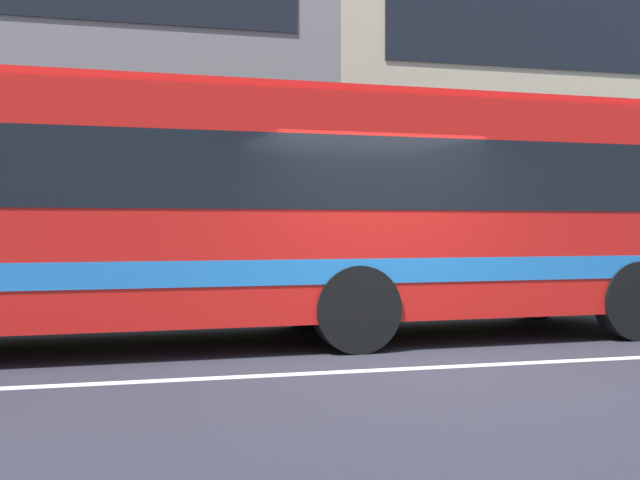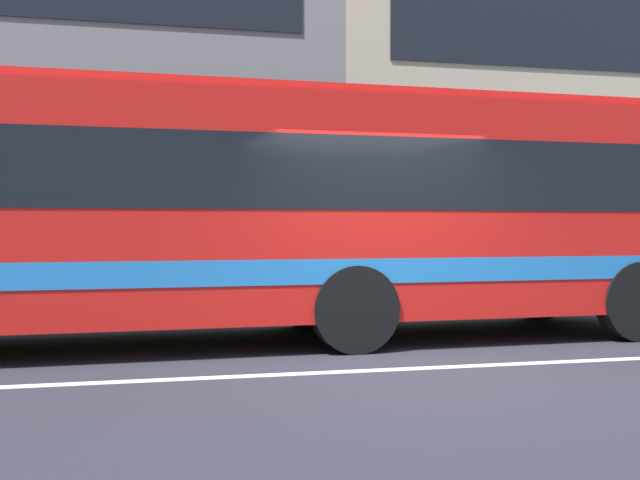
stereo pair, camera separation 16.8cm
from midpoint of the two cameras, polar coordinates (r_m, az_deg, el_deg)
name	(u,v)px [view 2 (the right image)]	position (r m, az deg, el deg)	size (l,w,h in m)	color
ground_plane	(415,369)	(8.09, 7.52, -9.26)	(160.00, 160.00, 0.00)	#292932
lane_centre_line	(415,368)	(8.09, 7.52, -9.23)	(60.00, 0.16, 0.01)	silver
hedge_row_far	(446,281)	(14.36, 9.49, -2.95)	(17.94, 1.10, 0.91)	#2A5F1B
transit_bus	(276,206)	(9.83, -2.69, 2.49)	(10.82, 2.88, 3.07)	red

